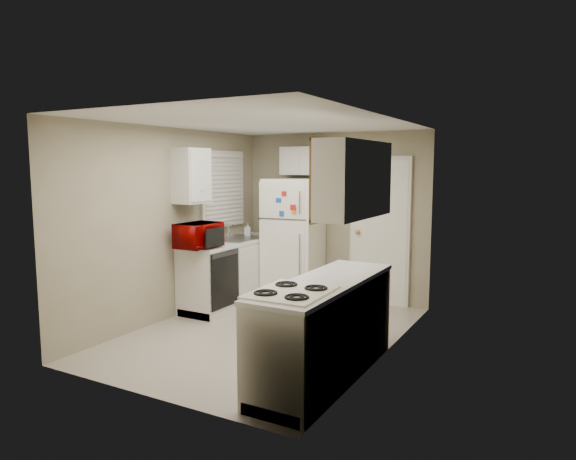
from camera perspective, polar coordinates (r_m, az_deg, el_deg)
The scene contains 19 objects.
floor at distance 6.07m, azimuth -2.32°, elevation -11.35°, with size 3.80×3.80×0.00m, color beige.
ceiling at distance 5.78m, azimuth -2.44°, elevation 11.85°, with size 3.80×3.80×0.00m, color white.
wall_left at distance 6.64m, azimuth -12.78°, elevation 0.68°, with size 3.80×3.80×0.00m, color tan.
wall_right at distance 5.23m, azimuth 10.87°, elevation -0.95°, with size 3.80×3.80×0.00m, color tan.
wall_back at distance 7.49m, azimuth 5.18°, elevation 1.53°, with size 2.80×2.80×0.00m, color tan.
wall_front at distance 4.31m, azimuth -15.59°, elevation -2.77°, with size 2.80×2.80×0.00m, color tan.
left_counter at distance 7.27m, azimuth -6.11°, elevation -4.63°, with size 0.60×1.80×0.90m, color silver.
dishwasher at distance 6.62m, azimuth -7.03°, elevation -5.45°, with size 0.03×0.58×0.72m, color black.
sink at distance 7.32m, azimuth -5.48°, elevation -1.28°, with size 0.54×0.74×0.16m, color gray.
microwave at distance 6.54m, azimuth -9.90°, elevation -0.67°, with size 0.32×0.57×0.38m, color #870201.
soap_bottle at distance 7.58m, azimuth -4.48°, elevation 0.09°, with size 0.09×0.09×0.19m, color silver.
window_blinds at distance 7.40m, azimuth -7.22°, elevation 4.55°, with size 0.10×0.98×1.08m, color silver.
upper_cabinet_left at distance 6.67m, azimuth -10.69°, elevation 5.93°, with size 0.30×0.45×0.70m, color silver.
refrigerator at distance 7.36m, azimuth 0.67°, elevation -1.09°, with size 0.72×0.70×1.75m, color white.
cabinet_over_fridge at distance 7.49m, azimuth 1.95°, elevation 7.69°, with size 0.70×0.30×0.40m, color silver.
interior_door at distance 7.22m, azimuth 10.13°, elevation -0.19°, with size 0.86×0.06×2.08m, color white.
right_counter at distance 4.77m, azimuth 4.12°, elevation -10.87°, with size 0.60×2.00×0.90m, color silver.
stove at distance 4.32m, azimuth 0.36°, elevation -13.03°, with size 0.58×0.71×0.86m, color white.
upper_cabinet_right at distance 4.76m, azimuth 7.44°, elevation 5.59°, with size 0.30×1.20×0.70m, color silver.
Camera 1 is at (2.99, -4.93, 1.92)m, focal length 32.00 mm.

